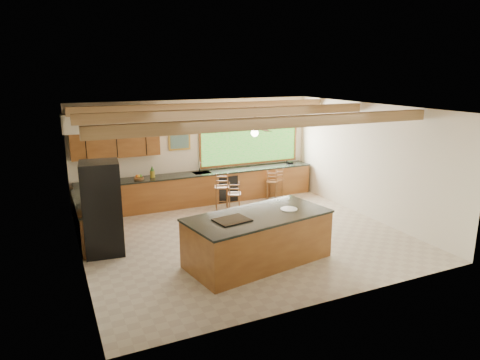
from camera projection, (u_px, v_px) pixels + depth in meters
name	position (u px, v px, depth m)	size (l,w,h in m)	color
ground	(244.00, 236.00, 10.09)	(7.20, 7.20, 0.00)	#BDB49D
room_shell	(226.00, 140.00, 10.05)	(7.27, 6.54, 3.02)	silver
counter_run	(179.00, 194.00, 11.86)	(7.12, 3.10, 1.25)	brown
island	(258.00, 238.00, 8.64)	(3.10, 1.85, 1.03)	brown
refrigerator	(102.00, 208.00, 8.94)	(0.85, 0.83, 2.00)	black
bar_stool_a	(235.00, 195.00, 11.50)	(0.44, 0.45, 0.94)	brown
bar_stool_b	(222.00, 188.00, 11.87)	(0.49, 0.49, 1.08)	brown
bar_stool_c	(272.00, 182.00, 12.79)	(0.45, 0.45, 0.94)	brown
bar_stool_d	(277.00, 181.00, 12.97)	(0.37, 0.37, 0.94)	brown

